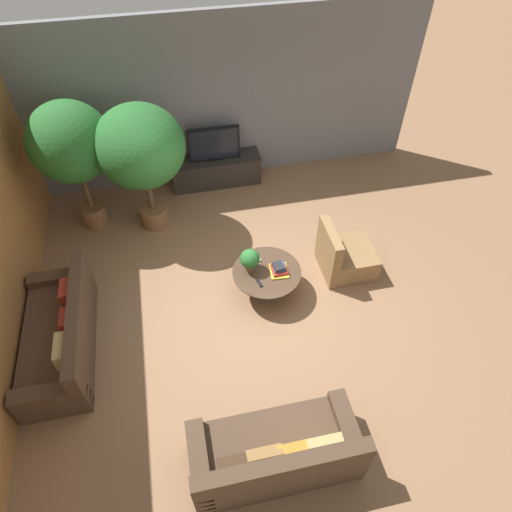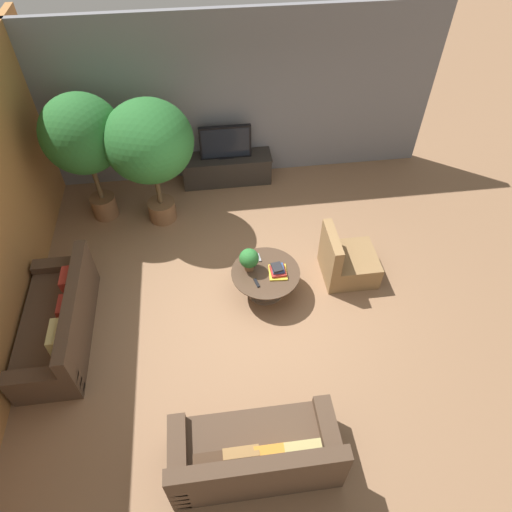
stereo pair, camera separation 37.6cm
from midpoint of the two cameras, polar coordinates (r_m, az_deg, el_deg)
The scene contains 14 objects.
ground_plane at distance 6.87m, azimuth -1.83°, elevation -5.51°, with size 24.00×24.00×0.00m, color #8C6647.
back_wall_stone at distance 8.41m, azimuth -6.54°, elevation 18.66°, with size 7.40×0.12×3.00m, color slate.
media_console at distance 8.78m, azimuth -6.29°, elevation 10.58°, with size 1.67×0.50×0.54m.
television at distance 8.46m, azimuth -6.61°, elevation 13.70°, with size 0.93×0.13×0.64m.
coffee_table at distance 6.74m, azimuth -0.26°, elevation -2.72°, with size 1.01×1.01×0.44m.
couch_by_wall at distance 6.75m, azimuth -24.62°, elevation -9.19°, with size 0.84×2.03×0.84m.
couch_near_entry at distance 5.47m, azimuth 0.35°, elevation -23.57°, with size 1.86×0.84×0.84m.
armchair_wicker at distance 7.17m, azimuth 9.51°, elevation -0.10°, with size 0.80×0.76×0.86m.
potted_palm_tall at distance 7.64m, azimuth -23.47°, elevation 12.55°, with size 1.25×1.25×2.25m.
potted_palm_corner at distance 7.34m, azimuth -15.75°, elevation 12.72°, with size 1.38×1.38×2.20m.
potted_plant_tabletop at distance 6.53m, azimuth -2.42°, elevation -0.47°, with size 0.29×0.29×0.36m.
book_stack at distance 6.61m, azimuth 1.26°, elevation -1.69°, with size 0.28×0.32×0.13m.
remote_black at distance 6.49m, azimuth -1.26°, elevation -3.42°, with size 0.04×0.16×0.02m, color black.
remote_silver at distance 6.82m, azimuth -1.26°, elevation -0.22°, with size 0.04×0.16×0.02m, color gray.
Camera 1 is at (-0.86, -4.11, 5.45)m, focal length 32.00 mm.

